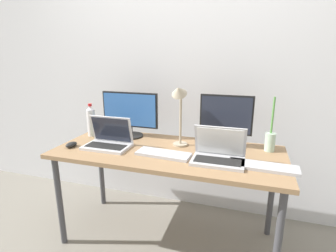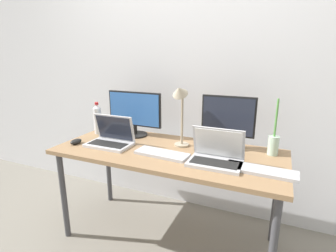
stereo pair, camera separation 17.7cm
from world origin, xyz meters
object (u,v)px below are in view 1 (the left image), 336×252
Objects in this scene: desk_lamp at (179,104)px; work_desk at (168,159)px; monitor_left at (130,113)px; keyboard_main at (164,154)px; mouse_by_keyboard at (71,145)px; laptop_secondary at (219,153)px; keyboard_aux at (263,167)px; monitor_center at (226,119)px; soda_can_near_keyboard at (102,130)px; bamboo_vase at (270,140)px; water_bottle at (91,121)px; laptop_silver at (109,140)px.

work_desk is at bearing -122.60° from desk_lamp.
monitor_left is 0.55m from keyboard_main.
work_desk is 16.68× the size of mouse_by_keyboard.
desk_lamp reaches higher than laptop_secondary.
mouse_by_keyboard reaches higher than keyboard_aux.
monitor_center is at bearing 42.95° from keyboard_main.
laptop_secondary is 2.62× the size of soda_can_near_keyboard.
desk_lamp is at bearing -169.69° from bamboo_vase.
laptop_secondary is at bearing 10.52° from mouse_by_keyboard.
bamboo_vase is (0.31, 0.01, -0.13)m from monitor_center.
monitor_left is (-0.40, 0.22, 0.26)m from work_desk.
keyboard_main is (-0.36, -0.01, -0.04)m from laptop_secondary.
mouse_by_keyboard is at bearing -108.03° from soda_can_near_keyboard.
desk_lamp reaches higher than water_bottle.
soda_can_near_keyboard is (-1.25, 0.24, 0.05)m from keyboard_aux.
laptop_secondary reaches higher than work_desk.
laptop_secondary is at bearing 176.93° from keyboard_aux.
work_desk is 4.00× the size of keyboard_aux.
water_bottle is at bearing -166.50° from monitor_left.
laptop_secondary is at bearing -12.00° from water_bottle.
monitor_center reaches higher than laptop_silver.
monitor_left reaches higher than laptop_secondary.
monitor_left reaches higher than mouse_by_keyboard.
soda_can_near_keyboard is at bearing 167.62° from laptop_secondary.
monitor_left is 0.27m from soda_can_near_keyboard.
work_desk is 0.40m from laptop_secondary.
desk_lamp reaches higher than mouse_by_keyboard.
water_bottle is (-0.27, 0.20, 0.07)m from laptop_silver.
soda_can_near_keyboard is at bearing -175.83° from monitor_center.
water_bottle is 0.70× the size of bamboo_vase.
monitor_center is at bearing 27.42° from work_desk.
keyboard_aux is (0.27, -0.03, -0.04)m from laptop_secondary.
water_bottle reaches higher than laptop_secondary.
desk_lamp is (0.06, 0.09, 0.39)m from work_desk.
laptop_silver is (-0.82, -0.26, -0.16)m from monitor_center.
laptop_silver is 0.45m from keyboard_main.
monitor_center is 0.81× the size of desk_lamp.
soda_can_near_keyboard is (-0.99, -0.07, -0.15)m from monitor_center.
monitor_center is 0.87m from laptop_silver.
laptop_secondary is 1.11m from water_bottle.
work_desk is 4.92× the size of laptop_secondary.
desk_lamp reaches higher than bamboo_vase.
mouse_by_keyboard is 0.30m from soda_can_near_keyboard.
monitor_center is at bearing -1.52° from monitor_left.
mouse_by_keyboard reaches higher than keyboard_main.
keyboard_aux is (1.08, -0.06, -0.04)m from laptop_silver.
mouse_by_keyboard is 0.77× the size of soda_can_near_keyboard.
monitor_left is 0.34m from water_bottle.
desk_lamp is at bearing 163.14° from keyboard_aux.
bamboo_vase is (0.69, 0.31, 0.07)m from keyboard_main.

